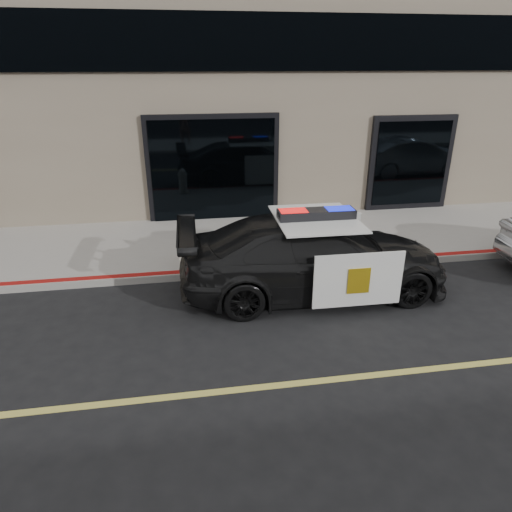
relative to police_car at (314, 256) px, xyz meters
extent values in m
plane|color=black|center=(-0.54, -2.64, -0.74)|extent=(120.00, 120.00, 0.00)
cube|color=gray|center=(-0.54, 2.61, -0.66)|extent=(60.00, 3.50, 0.15)
imported|color=black|center=(0.00, 0.00, -0.01)|extent=(2.18, 5.08, 1.46)
cube|color=white|center=(0.47, -1.05, -0.03)|extent=(1.56, 0.06, 0.97)
cube|color=white|center=(0.50, 1.04, -0.03)|extent=(1.56, 0.06, 0.97)
cube|color=white|center=(0.00, 0.00, 0.73)|extent=(1.48, 1.77, 0.02)
cube|color=gold|center=(0.47, -1.08, -0.03)|extent=(0.39, 0.02, 0.46)
cube|color=black|center=(0.00, 0.00, 0.82)|extent=(1.40, 0.38, 0.17)
cube|color=red|center=(-0.43, 0.01, 0.83)|extent=(0.49, 0.32, 0.16)
cube|color=#0C19CC|center=(0.42, -0.01, 0.83)|extent=(0.49, 0.32, 0.16)
cylinder|color=silver|center=(-2.35, 1.44, -0.55)|extent=(0.36, 0.36, 0.08)
cylinder|color=silver|center=(-2.35, 1.44, -0.26)|extent=(0.26, 0.26, 0.50)
cylinder|color=silver|center=(-2.35, 1.44, 0.01)|extent=(0.31, 0.31, 0.06)
sphere|color=silver|center=(-2.35, 1.44, 0.07)|extent=(0.23, 0.23, 0.23)
cylinder|color=silver|center=(-2.35, 1.44, 0.17)|extent=(0.07, 0.07, 0.07)
cylinder|color=silver|center=(-2.35, 1.60, -0.19)|extent=(0.13, 0.12, 0.13)
cylinder|color=silver|center=(-2.35, 1.27, -0.19)|extent=(0.13, 0.12, 0.13)
cylinder|color=silver|center=(-2.35, 1.24, -0.26)|extent=(0.17, 0.14, 0.17)
camera|label=1|loc=(-2.33, -7.56, 3.38)|focal=32.00mm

